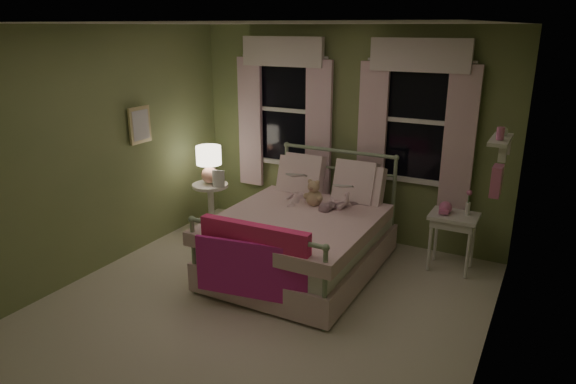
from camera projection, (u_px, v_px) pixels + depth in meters
The scene contains 18 objects.
room_shell at pixel (258, 177), 4.55m from camera, with size 4.20×4.20×4.20m.
bed at pixel (303, 237), 5.61m from camera, with size 1.58×2.04×1.18m.
pink_throw at pixel (253, 253), 4.67m from camera, with size 1.10×0.24×0.71m.
child_left at pixel (298, 176), 5.92m from camera, with size 0.26×0.17×0.72m, color #F7D1DD.
child_right at pixel (343, 184), 5.67m from camera, with size 0.34×0.26×0.70m, color #F7D1DD.
book_left at pixel (288, 179), 5.70m from camera, with size 0.20×0.27×0.03m, color beige.
book_right at pixel (334, 190), 5.46m from camera, with size 0.20×0.27×0.02m, color beige.
teddy_bear at pixel (314, 195), 5.70m from camera, with size 0.23×0.19×0.31m.
nightstand_left at pixel (211, 201), 6.64m from camera, with size 0.46×0.46×0.65m.
table_lamp at pixel (209, 161), 6.47m from camera, with size 0.32×0.32×0.48m.
book_nightstand at pixel (213, 186), 6.45m from camera, with size 0.16×0.22×0.02m, color beige.
nightstand_right at pixel (454, 223), 5.54m from camera, with size 0.50×0.40×0.64m.
pink_toy at pixel (445, 208), 5.54m from camera, with size 0.14×0.19×0.14m.
bud_vase at pixel (468, 203), 5.46m from camera, with size 0.06×0.06×0.28m.
window_left at pixel (284, 105), 6.54m from camera, with size 1.34×0.13×1.96m.
window_right at pixel (416, 115), 5.78m from camera, with size 1.34×0.13×1.96m.
wall_shelf at pixel (499, 161), 4.22m from camera, with size 0.15×0.50×0.60m.
framed_picture at pixel (140, 125), 5.87m from camera, with size 0.03×0.32×0.42m.
Camera 1 is at (2.30, -3.73, 2.58)m, focal length 32.00 mm.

